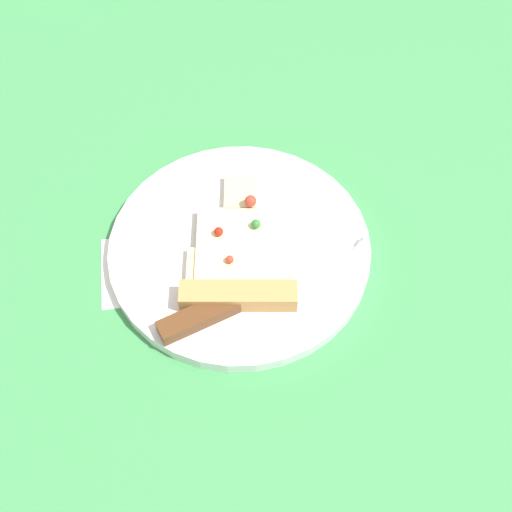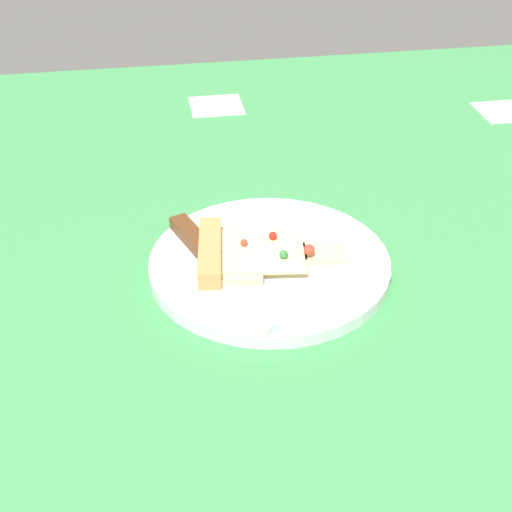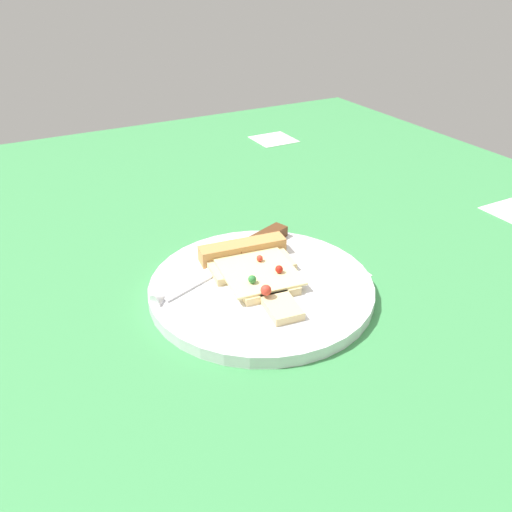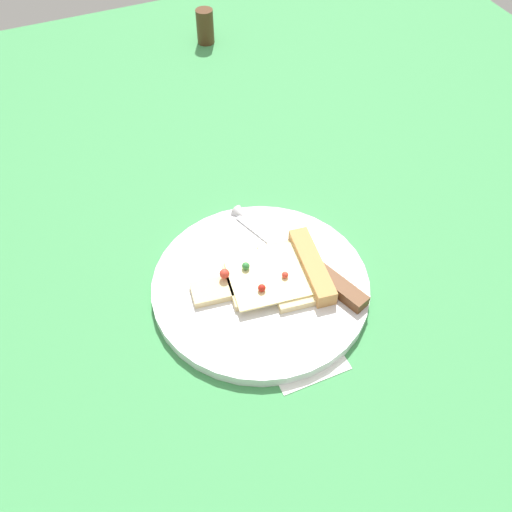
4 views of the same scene
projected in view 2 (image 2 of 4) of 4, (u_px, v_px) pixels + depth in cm
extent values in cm
cube|color=#3D8C4C|center=(255.00, 317.00, 82.94)|extent=(155.83, 155.83, 3.00)
cube|color=white|center=(249.00, 224.00, 96.53)|extent=(9.00, 9.00, 0.20)
cube|color=white|center=(216.00, 106.00, 128.19)|extent=(9.00, 9.00, 0.20)
cube|color=white|center=(505.00, 112.00, 126.15)|extent=(9.00, 9.00, 0.20)
cylinder|color=silver|center=(269.00, 264.00, 87.46)|extent=(28.57, 28.57, 1.59)
cube|color=beige|center=(236.00, 256.00, 86.61)|extent=(7.37, 11.68, 1.00)
cube|color=beige|center=(282.00, 255.00, 86.78)|extent=(6.48, 7.86, 1.00)
cube|color=beige|center=(324.00, 254.00, 86.93)|extent=(5.62, 4.24, 1.00)
cube|color=#F2E099|center=(261.00, 251.00, 86.33)|extent=(11.10, 10.41, 0.30)
cube|color=tan|center=(210.00, 252.00, 86.17)|extent=(4.13, 12.24, 2.20)
sphere|color=red|center=(248.00, 242.00, 86.78)|extent=(0.86, 0.86, 0.86)
sphere|color=red|center=(309.00, 250.00, 85.05)|extent=(1.32, 1.32, 1.32)
sphere|color=#2D7A38|center=(284.00, 254.00, 84.55)|extent=(1.03, 1.03, 1.03)
sphere|color=#B21E14|center=(273.00, 236.00, 87.82)|extent=(1.00, 1.00, 1.00)
cube|color=silver|center=(242.00, 297.00, 80.75)|extent=(5.96, 11.97, 0.30)
cone|color=silver|center=(269.00, 327.00, 76.45)|extent=(2.56, 2.56, 2.00)
cube|color=#593319|center=(195.00, 239.00, 88.98)|extent=(5.46, 10.15, 1.60)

